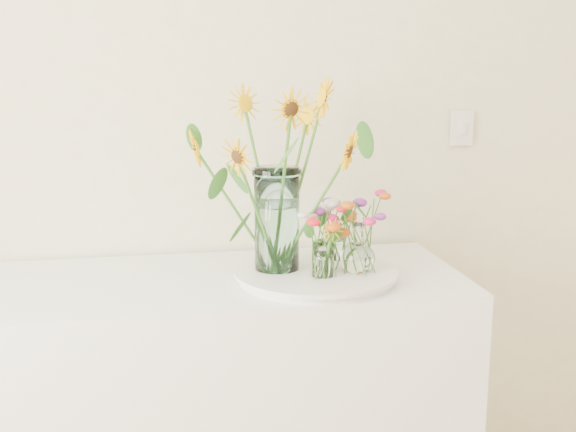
# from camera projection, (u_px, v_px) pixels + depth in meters

# --- Properties ---
(counter) EXTENTS (1.40, 0.60, 0.90)m
(counter) POSITION_uv_depth(u_px,v_px,m) (230.00, 417.00, 2.23)
(counter) COLOR white
(counter) RESTS_ON ground_plane
(tray) EXTENTS (0.45, 0.45, 0.02)m
(tray) POSITION_uv_depth(u_px,v_px,m) (316.00, 276.00, 2.11)
(tray) COLOR white
(tray) RESTS_ON counter
(mason_jar) EXTENTS (0.14, 0.14, 0.31)m
(mason_jar) POSITION_uv_depth(u_px,v_px,m) (277.00, 219.00, 2.09)
(mason_jar) COLOR #ABE2DD
(mason_jar) RESTS_ON tray
(sunflower_bouquet) EXTENTS (0.76, 0.76, 0.56)m
(sunflower_bouquet) POSITION_uv_depth(u_px,v_px,m) (277.00, 175.00, 2.06)
(sunflower_bouquet) COLOR #FFBA05
(sunflower_bouquet) RESTS_ON tray
(small_vase_a) EXTENTS (0.08, 0.08, 0.11)m
(small_vase_a) POSITION_uv_depth(u_px,v_px,m) (323.00, 260.00, 2.04)
(small_vase_a) COLOR white
(small_vase_a) RESTS_ON tray
(wildflower_posy_a) EXTENTS (0.17, 0.17, 0.20)m
(wildflower_posy_a) POSITION_uv_depth(u_px,v_px,m) (323.00, 244.00, 2.03)
(wildflower_posy_a) COLOR #C75211
(wildflower_posy_a) RESTS_ON tray
(small_vase_b) EXTENTS (0.12, 0.12, 0.15)m
(small_vase_b) POSITION_uv_depth(u_px,v_px,m) (358.00, 248.00, 2.08)
(small_vase_b) COLOR white
(small_vase_b) RESTS_ON tray
(wildflower_posy_b) EXTENTS (0.23, 0.23, 0.24)m
(wildflower_posy_b) POSITION_uv_depth(u_px,v_px,m) (358.00, 233.00, 2.07)
(wildflower_posy_b) COLOR #C75211
(wildflower_posy_b) RESTS_ON tray
(small_vase_c) EXTENTS (0.08, 0.08, 0.10)m
(small_vase_c) POSITION_uv_depth(u_px,v_px,m) (334.00, 244.00, 2.22)
(small_vase_c) COLOR white
(small_vase_c) RESTS_ON tray
(wildflower_posy_c) EXTENTS (0.17, 0.17, 0.19)m
(wildflower_posy_c) POSITION_uv_depth(u_px,v_px,m) (335.00, 230.00, 2.21)
(wildflower_posy_c) COLOR #C75211
(wildflower_posy_c) RESTS_ON tray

